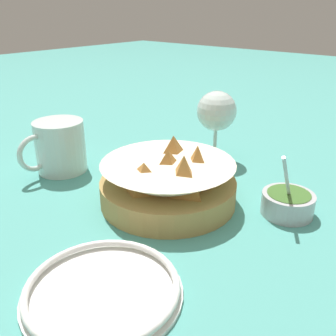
# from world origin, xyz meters

# --- Properties ---
(ground_plane) EXTENTS (4.00, 4.00, 0.00)m
(ground_plane) POSITION_xyz_m (0.00, 0.00, 0.00)
(ground_plane) COLOR teal
(food_basket) EXTENTS (0.21, 0.21, 0.09)m
(food_basket) POSITION_xyz_m (-0.04, -0.04, 0.03)
(food_basket) COLOR #B2894C
(food_basket) RESTS_ON ground_plane
(sauce_cup) EXTENTS (0.08, 0.08, 0.10)m
(sauce_cup) POSITION_xyz_m (-0.12, 0.12, 0.02)
(sauce_cup) COLOR #B7B7BC
(sauce_cup) RESTS_ON ground_plane
(wine_glass) EXTENTS (0.08, 0.08, 0.14)m
(wine_glass) POSITION_xyz_m (-0.23, -0.08, 0.09)
(wine_glass) COLOR silver
(wine_glass) RESTS_ON ground_plane
(beer_mug) EXTENTS (0.13, 0.09, 0.09)m
(beer_mug) POSITION_xyz_m (0.00, -0.27, 0.04)
(beer_mug) COLOR silver
(beer_mug) RESTS_ON ground_plane
(side_plate) EXTENTS (0.17, 0.17, 0.01)m
(side_plate) POSITION_xyz_m (0.17, 0.04, 0.01)
(side_plate) COLOR white
(side_plate) RESTS_ON ground_plane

